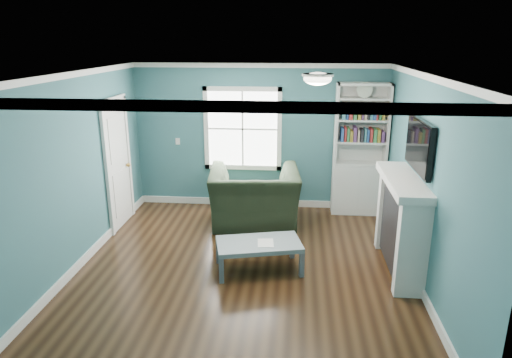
{
  "coord_description": "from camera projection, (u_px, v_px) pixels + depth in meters",
  "views": [
    {
      "loc": [
        0.66,
        -5.53,
        3.0
      ],
      "look_at": [
        0.13,
        0.4,
        1.16
      ],
      "focal_mm": 32.0,
      "sensor_mm": 36.0,
      "label": 1
    }
  ],
  "objects": [
    {
      "name": "paper_sheet",
      "position": [
        266.0,
        243.0,
        6.05
      ],
      "size": [
        0.23,
        0.28,
        0.0
      ],
      "primitive_type": "cube",
      "rotation": [
        0.0,
        0.0,
        0.1
      ],
      "color": "white",
      "rests_on": "coffee_table"
    },
    {
      "name": "floor",
      "position": [
        244.0,
        269.0,
        6.21
      ],
      "size": [
        5.0,
        5.0,
        0.0
      ],
      "primitive_type": "plane",
      "color": "black",
      "rests_on": "ground"
    },
    {
      "name": "fireplace",
      "position": [
        401.0,
        225.0,
        6.03
      ],
      "size": [
        0.44,
        1.58,
        1.3
      ],
      "color": "black",
      "rests_on": "ground"
    },
    {
      "name": "trim",
      "position": [
        243.0,
        182.0,
        5.84
      ],
      "size": [
        4.5,
        5.0,
        2.6
      ],
      "color": "white",
      "rests_on": "ground"
    },
    {
      "name": "room_walls",
      "position": [
        243.0,
        156.0,
        5.74
      ],
      "size": [
        5.0,
        5.0,
        5.0
      ],
      "color": "#387075",
      "rests_on": "ground"
    },
    {
      "name": "light_switch",
      "position": [
        178.0,
        141.0,
        8.35
      ],
      "size": [
        0.08,
        0.01,
        0.12
      ],
      "primitive_type": "cube",
      "color": "white",
      "rests_on": "room_walls"
    },
    {
      "name": "window",
      "position": [
        243.0,
        129.0,
        8.17
      ],
      "size": [
        1.4,
        0.06,
        1.5
      ],
      "color": "white",
      "rests_on": "room_walls"
    },
    {
      "name": "recliner",
      "position": [
        254.0,
        188.0,
        7.54
      ],
      "size": [
        1.53,
        1.08,
        1.27
      ],
      "primitive_type": "imported",
      "rotation": [
        0.0,
        0.0,
        -3.04
      ],
      "color": "black",
      "rests_on": "ground"
    },
    {
      "name": "bookshelf",
      "position": [
        359.0,
        163.0,
        7.97
      ],
      "size": [
        0.9,
        0.35,
        2.31
      ],
      "color": "silver",
      "rests_on": "ground"
    },
    {
      "name": "tv",
      "position": [
        419.0,
        145.0,
        5.7
      ],
      "size": [
        0.06,
        1.1,
        0.65
      ],
      "primitive_type": "cube",
      "color": "black",
      "rests_on": "fireplace"
    },
    {
      "name": "coffee_table",
      "position": [
        259.0,
        246.0,
        6.09
      ],
      "size": [
        1.23,
        0.85,
        0.4
      ],
      "rotation": [
        0.0,
        0.0,
        0.24
      ],
      "color": "#525962",
      "rests_on": "ground"
    },
    {
      "name": "ceiling_fixture",
      "position": [
        318.0,
        78.0,
        5.48
      ],
      "size": [
        0.38,
        0.38,
        0.15
      ],
      "color": "white",
      "rests_on": "room_walls"
    },
    {
      "name": "door",
      "position": [
        118.0,
        162.0,
        7.42
      ],
      "size": [
        0.12,
        0.98,
        2.17
      ],
      "color": "silver",
      "rests_on": "ground"
    }
  ]
}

